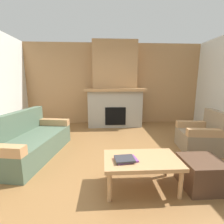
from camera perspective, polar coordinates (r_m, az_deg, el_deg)
ground at (r=3.02m, az=4.55°, el=-17.72°), size 9.00×9.00×0.00m
wall_back_wood_panel at (r=5.65m, az=0.67°, el=9.83°), size 6.00×0.12×2.70m
fireplace at (r=5.28m, az=0.94°, el=7.74°), size 1.90×0.82×2.70m
couch at (r=3.57m, az=-27.30°, el=-9.37°), size 1.12×1.91×0.85m
armchair at (r=3.93m, az=29.17°, el=-7.61°), size 0.85×0.85×0.85m
coffee_table at (r=2.29m, az=10.42°, el=-17.08°), size 1.00×0.60×0.43m
ottoman at (r=2.66m, az=29.17°, el=-18.45°), size 0.52×0.52×0.40m
book_stack_near_edge at (r=2.17m, az=4.77°, el=-16.36°), size 0.31×0.26×0.04m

